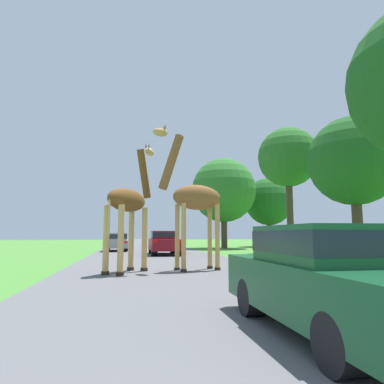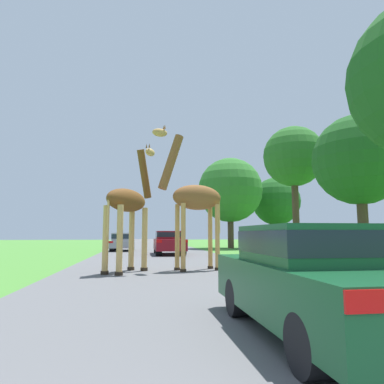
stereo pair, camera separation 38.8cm
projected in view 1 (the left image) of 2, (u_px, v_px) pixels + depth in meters
The scene contains 10 objects.
road at pixel (148, 249), 28.88m from camera, with size 7.79×120.00×0.00m.
giraffe_near_road at pixel (193, 198), 12.56m from camera, with size 2.74×1.16×5.24m.
giraffe_companion at pixel (129, 206), 11.86m from camera, with size 1.90×2.58×4.79m.
car_lead_maroon at pixel (333, 276), 4.51m from camera, with size 1.70×4.00×1.42m.
car_queue_right at pixel (117, 241), 26.43m from camera, with size 1.76×4.00×1.37m.
car_queue_left at pixel (164, 242), 21.86m from camera, with size 1.83×4.42×1.48m.
tree_left_edge at pixel (269, 202), 35.64m from camera, with size 4.94×4.94×7.13m.
tree_centre_back at pixel (354, 161), 17.96m from camera, with size 4.71×4.71×7.49m.
tree_far_right at pixel (288, 158), 23.75m from camera, with size 4.15×4.15×8.68m.
tree_mid_field at pixel (224, 190), 31.74m from camera, with size 5.94×5.94×8.31m.
Camera 1 is at (-1.47, 0.54, 1.30)m, focal length 32.00 mm.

